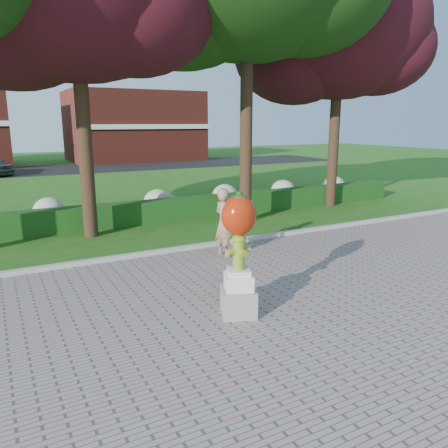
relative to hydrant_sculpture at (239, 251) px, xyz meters
name	(u,v)px	position (x,y,z in m)	size (l,w,h in m)	color
ground	(237,285)	(0.79, 1.44, -1.29)	(100.00, 100.00, 0.00)	#1D5B16
walkway	(371,370)	(0.79, -2.56, -1.27)	(40.00, 14.00, 0.04)	gray
curb	(185,249)	(0.79, 4.44, -1.21)	(40.00, 0.18, 0.15)	#ADADA5
lawn_hedge	(141,213)	(0.79, 8.44, -0.89)	(24.00, 0.70, 0.80)	#174313
hydrangea_row	(147,203)	(1.36, 9.44, -0.74)	(20.10, 1.10, 0.99)	#A4AF86
street	(58,169)	(0.79, 29.44, -1.28)	(50.00, 8.00, 0.02)	black
building_right	(134,126)	(8.79, 35.44, 1.91)	(12.00, 8.00, 6.40)	maroon
tree_far_right	(336,38)	(9.20, 8.02, 5.68)	(7.88, 6.72, 10.21)	black
hydrant_sculpture	(239,251)	(0.00, 0.00, 0.00)	(0.83, 0.83, 2.36)	gray
woman	(224,222)	(1.52, 3.41, -0.31)	(0.68, 0.45, 1.87)	#AA7961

